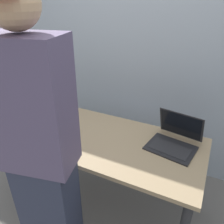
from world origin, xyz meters
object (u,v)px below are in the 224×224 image
beer_bottle_green (58,101)px  person_figure (41,153)px  coffee_mug (28,122)px  laptop (175,139)px  beer_bottle_brown (45,100)px  beer_bottle_dark (50,105)px

beer_bottle_green → person_figure: 0.93m
person_figure → beer_bottle_green: bearing=123.4°
beer_bottle_green → coffee_mug: bearing=-103.9°
laptop → beer_bottle_brown: bearing=179.5°
laptop → beer_bottle_green: 1.11m
laptop → coffee_mug: 1.22m
beer_bottle_green → person_figure: bearing=-56.6°
beer_bottle_green → beer_bottle_brown: size_ratio=1.06×
beer_bottle_brown → person_figure: person_figure is taller
coffee_mug → beer_bottle_dark: bearing=84.0°
beer_bottle_brown → coffee_mug: beer_bottle_brown is taller
person_figure → coffee_mug: (-0.59, 0.45, -0.20)m
laptop → beer_bottle_green: (-1.10, 0.02, 0.07)m
person_figure → coffee_mug: person_figure is taller
laptop → coffee_mug: bearing=-166.1°
laptop → coffee_mug: size_ratio=3.56×
beer_bottle_dark → coffee_mug: beer_bottle_dark is taller
laptop → beer_bottle_brown: 1.24m
beer_bottle_dark → coffee_mug: (-0.03, -0.26, -0.06)m
laptop → beer_bottle_brown: beer_bottle_brown is taller
beer_bottle_brown → person_figure: (0.64, -0.75, 0.12)m
beer_bottle_green → beer_bottle_brown: 0.14m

